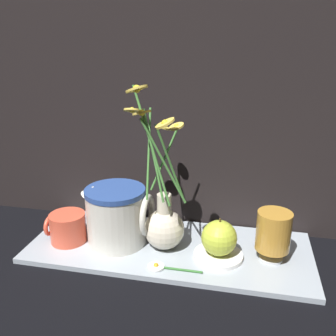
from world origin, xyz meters
TOP-DOWN VIEW (x-y plane):
  - ground_plane at (0.00, 0.00)m, footprint 6.00×6.00m
  - shelf at (0.00, 0.00)m, footprint 0.66×0.26m
  - backdrop_wall at (0.00, 0.15)m, footprint 1.16×0.02m
  - vase_with_flowers at (-0.01, -0.01)m, footprint 0.14×0.19m
  - yellow_mug at (-0.24, -0.03)m, footprint 0.10×0.09m
  - ceramic_pitcher at (-0.12, -0.01)m, footprint 0.17×0.14m
  - tea_glass at (0.23, -0.01)m, footprint 0.07×0.07m
  - saucer_plate at (0.12, -0.03)m, footprint 0.11×0.11m
  - orange_fruit at (0.12, -0.03)m, footprint 0.08×0.08m
  - loose_daisy at (0.01, -0.10)m, footprint 0.12×0.04m

SIDE VIEW (x-z plane):
  - ground_plane at x=0.00m, z-range 0.00..0.00m
  - shelf at x=0.00m, z-range 0.00..0.01m
  - loose_daisy at x=0.01m, z-range 0.01..0.02m
  - saucer_plate at x=0.12m, z-range 0.01..0.02m
  - yellow_mug at x=-0.24m, z-range 0.01..0.08m
  - orange_fruit at x=0.12m, z-range 0.02..0.11m
  - tea_glass at x=0.23m, z-range 0.02..0.14m
  - vase_with_flowers at x=-0.01m, z-range -0.11..0.27m
  - ceramic_pitcher at x=-0.12m, z-range 0.01..0.16m
  - backdrop_wall at x=0.00m, z-range 0.00..1.10m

